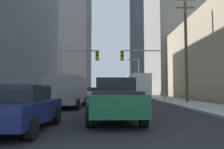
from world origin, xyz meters
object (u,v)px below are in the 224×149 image
at_px(pickup_truck_green, 116,99).
at_px(traffic_signal_near_right, 145,63).
at_px(sedan_blue, 114,96).
at_px(city_bus, 137,85).
at_px(sedan_silver, 92,92).
at_px(traffic_signal_near_left, 78,63).
at_px(sedan_navy, 20,107).
at_px(cargo_van_grey, 68,90).

xyz_separation_m(pickup_truck_green, traffic_signal_near_right, (3.44, 12.98, 3.15)).
bearing_deg(sedan_blue, city_bus, 76.47).
distance_m(pickup_truck_green, sedan_silver, 25.55).
relative_size(city_bus, traffic_signal_near_left, 1.92).
height_order(sedan_navy, traffic_signal_near_left, traffic_signal_near_left).
bearing_deg(cargo_van_grey, pickup_truck_green, -61.14).
bearing_deg(traffic_signal_near_right, sedan_blue, -124.64).
xyz_separation_m(sedan_blue, traffic_signal_near_right, (3.39, 4.91, 3.32)).
distance_m(city_bus, traffic_signal_near_left, 13.80).
bearing_deg(traffic_signal_near_left, sedan_silver, 87.80).
xyz_separation_m(sedan_silver, traffic_signal_near_left, (-0.47, -12.37, 3.29)).
bearing_deg(traffic_signal_near_left, pickup_truck_green, -74.10).
distance_m(city_bus, sedan_navy, 27.72).
xyz_separation_m(sedan_navy, sedan_silver, (0.02, 27.82, 0.00)).
distance_m(cargo_van_grey, traffic_signal_near_left, 7.52).
xyz_separation_m(cargo_van_grey, sedan_blue, (3.35, 2.08, -0.52)).
bearing_deg(city_bus, sedan_blue, -103.53).
bearing_deg(cargo_van_grey, sedan_silver, 89.76).
height_order(city_bus, sedan_silver, city_bus).
bearing_deg(sedan_silver, traffic_signal_near_right, -61.70).
height_order(city_bus, pickup_truck_green, city_bus).
bearing_deg(traffic_signal_near_right, sedan_silver, 118.30).
relative_size(sedan_blue, traffic_signal_near_right, 0.71).
bearing_deg(sedan_silver, city_bus, -8.54).
bearing_deg(pickup_truck_green, cargo_van_grey, 118.86).
bearing_deg(cargo_van_grey, traffic_signal_near_right, 46.00).
relative_size(pickup_truck_green, sedan_blue, 1.28).
distance_m(sedan_blue, traffic_signal_near_left, 6.99).
relative_size(city_bus, sedan_blue, 2.70).
bearing_deg(pickup_truck_green, city_bus, 80.76).
distance_m(sedan_blue, traffic_signal_near_right, 6.82).
bearing_deg(city_bus, pickup_truck_green, -99.24).
bearing_deg(sedan_blue, traffic_signal_near_left, 127.35).
bearing_deg(traffic_signal_near_left, traffic_signal_near_right, 0.00).
distance_m(city_bus, cargo_van_grey, 19.67).
xyz_separation_m(sedan_silver, traffic_signal_near_right, (6.66, -12.37, 3.32)).
bearing_deg(traffic_signal_near_right, city_bus, 87.42).
height_order(sedan_navy, traffic_signal_near_right, traffic_signal_near_right).
height_order(pickup_truck_green, traffic_signal_near_right, traffic_signal_near_right).
xyz_separation_m(sedan_blue, sedan_silver, (-3.27, 17.27, 0.00)).
bearing_deg(sedan_navy, sedan_blue, 72.66).
height_order(cargo_van_grey, traffic_signal_near_left, traffic_signal_near_left).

